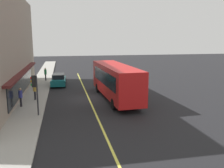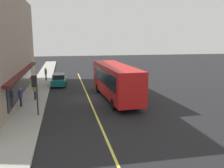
# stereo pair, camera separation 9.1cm
# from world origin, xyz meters

# --- Properties ---
(ground) EXTENTS (120.00, 120.00, 0.00)m
(ground) POSITION_xyz_m (0.00, 0.00, 0.00)
(ground) COLOR black
(sidewalk) EXTENTS (80.00, 2.56, 0.15)m
(sidewalk) POSITION_xyz_m (0.00, 5.51, 0.07)
(sidewalk) COLOR #9E9B93
(sidewalk) RESTS_ON ground
(lane_centre_stripe) EXTENTS (36.00, 0.16, 0.01)m
(lane_centre_stripe) POSITION_xyz_m (0.00, 0.00, 0.00)
(lane_centre_stripe) COLOR #D8D14C
(lane_centre_stripe) RESTS_ON ground
(bus) EXTENTS (11.25, 3.11, 3.50)m
(bus) POSITION_xyz_m (-0.96, -2.65, 1.99)
(bus) COLOR red
(bus) RESTS_ON ground
(traffic_light) EXTENTS (0.30, 0.52, 3.20)m
(traffic_light) POSITION_xyz_m (-5.30, 4.74, 2.53)
(traffic_light) COLOR #2D2D33
(traffic_light) RESTS_ON sidewalk
(car_teal) EXTENTS (4.37, 2.01, 1.52)m
(car_teal) POSITION_xyz_m (7.58, 3.12, 0.74)
(car_teal) COLOR #14666B
(car_teal) RESTS_ON ground
(pedestrian_near_storefront) EXTENTS (0.34, 0.34, 1.70)m
(pedestrian_near_storefront) POSITION_xyz_m (-2.47, 6.32, 1.17)
(pedestrian_near_storefront) COLOR black
(pedestrian_near_storefront) RESTS_ON sidewalk
(pedestrian_mid_block) EXTENTS (0.34, 0.34, 1.82)m
(pedestrian_mid_block) POSITION_xyz_m (11.00, 4.99, 1.25)
(pedestrian_mid_block) COLOR black
(pedestrian_mid_block) RESTS_ON sidewalk
(pedestrian_waiting) EXTENTS (0.34, 0.34, 1.77)m
(pedestrian_waiting) POSITION_xyz_m (-0.16, 5.34, 1.22)
(pedestrian_waiting) COLOR black
(pedestrian_waiting) RESTS_ON sidewalk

